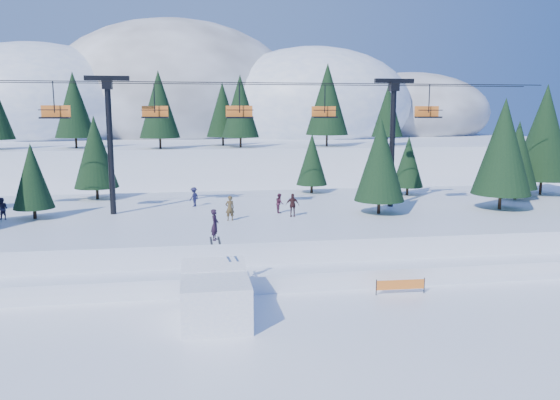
{
  "coord_description": "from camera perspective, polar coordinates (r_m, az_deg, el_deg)",
  "views": [
    {
      "loc": [
        -2.91,
        -24.21,
        10.11
      ],
      "look_at": [
        1.91,
        6.0,
        5.2
      ],
      "focal_mm": 35.0,
      "sensor_mm": 36.0,
      "label": 1
    }
  ],
  "objects": [
    {
      "name": "ground",
      "position": [
        26.39,
        -2.09,
        -13.41
      ],
      "size": [
        160.0,
        160.0,
        0.0
      ],
      "primitive_type": "plane",
      "color": "white",
      "rests_on": "ground"
    },
    {
      "name": "berm",
      "position": [
        33.72,
        -3.77,
        -7.37
      ],
      "size": [
        70.0,
        6.0,
        1.1
      ],
      "primitive_type": "cube",
      "color": "white",
      "rests_on": "ground"
    },
    {
      "name": "distant_skiers",
      "position": [
        42.77,
        -5.58,
        -0.06
      ],
      "size": [
        31.97,
        9.65,
        1.79
      ],
      "color": "#361B1C",
      "rests_on": "mid_shelf"
    },
    {
      "name": "jump_kicker",
      "position": [
        27.16,
        -6.77,
        -10.07
      ],
      "size": [
        3.27,
        4.46,
        5.31
      ],
      "color": "white",
      "rests_on": "ground"
    },
    {
      "name": "chairlift",
      "position": [
        42.42,
        -4.13,
        8.03
      ],
      "size": [
        46.0,
        3.21,
        10.28
      ],
      "color": "black",
      "rests_on": "mid_shelf"
    },
    {
      "name": "banner_near",
      "position": [
        31.74,
        12.48,
        -8.65
      ],
      "size": [
        2.86,
        0.14,
        0.9
      ],
      "color": "black",
      "rests_on": "ground"
    },
    {
      "name": "mid_shelf",
      "position": [
        43.22,
        -5.01,
        -2.75
      ],
      "size": [
        70.0,
        22.0,
        2.5
      ],
      "primitive_type": "cube",
      "color": "white",
      "rests_on": "ground"
    },
    {
      "name": "mountain_ridge",
      "position": [
        97.58,
        -10.46,
        8.69
      ],
      "size": [
        119.0,
        60.0,
        26.46
      ],
      "color": "white",
      "rests_on": "ground"
    },
    {
      "name": "banner_far",
      "position": [
        34.55,
        16.25,
        -7.34
      ],
      "size": [
        2.78,
        0.72,
        0.9
      ],
      "color": "black",
      "rests_on": "ground"
    },
    {
      "name": "conifer_stand",
      "position": [
        43.87,
        2.95,
        5.1
      ],
      "size": [
        64.79,
        16.51,
        10.21
      ],
      "color": "black",
      "rests_on": "mid_shelf"
    }
  ]
}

